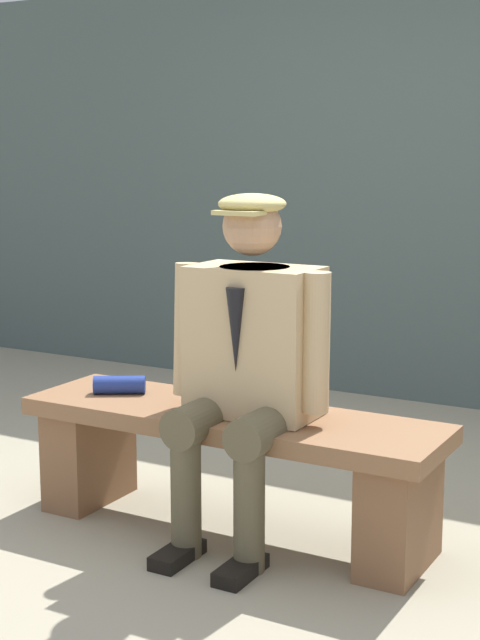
# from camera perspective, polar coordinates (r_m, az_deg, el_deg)

# --- Properties ---
(ground_plane) EXTENTS (30.00, 30.00, 0.00)m
(ground_plane) POSITION_cam_1_polar(r_m,az_deg,el_deg) (3.78, -0.55, -12.38)
(ground_plane) COLOR gray
(bench) EXTENTS (1.64, 0.47, 0.48)m
(bench) POSITION_cam_1_polar(r_m,az_deg,el_deg) (3.67, -0.56, -7.86)
(bench) COLOR brown
(bench) RESTS_ON ground
(seated_man) EXTENTS (0.63, 0.59, 1.29)m
(seated_man) POSITION_cam_1_polar(r_m,az_deg,el_deg) (3.47, 0.42, -2.00)
(seated_man) COLOR tan
(seated_man) RESTS_ON ground
(rolled_magazine) EXTENTS (0.21, 0.17, 0.07)m
(rolled_magazine) POSITION_cam_1_polar(r_m,az_deg,el_deg) (3.90, -7.15, -3.83)
(rolled_magazine) COLOR navy
(rolled_magazine) RESTS_ON bench
(stadium_wall) EXTENTS (12.00, 0.24, 2.44)m
(stadium_wall) POSITION_cam_1_polar(r_m,az_deg,el_deg) (5.63, 11.31, 7.61)
(stadium_wall) COLOR #465451
(stadium_wall) RESTS_ON ground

